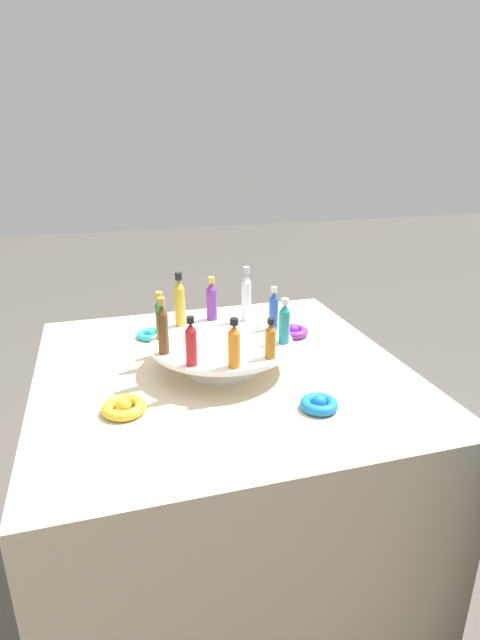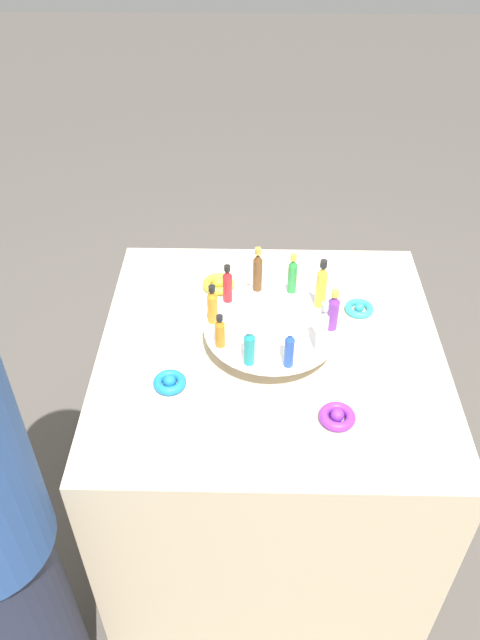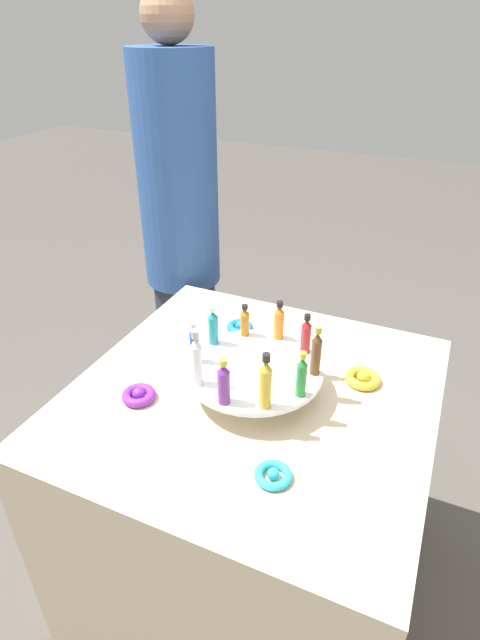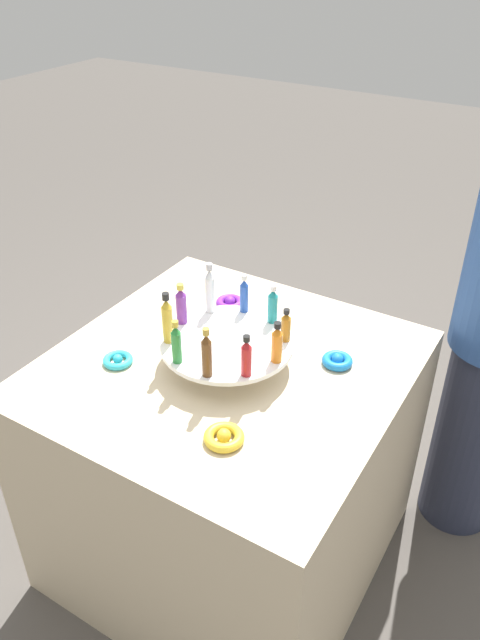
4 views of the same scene
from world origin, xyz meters
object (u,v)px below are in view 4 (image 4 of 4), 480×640
object	(u,v)px
display_stand	(227,348)
bottle_clear	(210,290)
bottle_red	(246,357)
bottle_teal	(273,305)
bottle_amber	(286,326)
bottle_green	(176,343)
ribbon_bow_teal	(118,360)
bottle_orange	(277,344)
ribbon_bow_purple	(230,303)
ribbon_bow_gold	(224,437)
ribbon_bow_blue	(337,360)
bottle_blue	(244,295)
bottle_purple	(181,305)
bottle_brown	(207,354)
bottle_gold	(167,320)

from	to	relation	value
display_stand	bottle_clear	world-z (taller)	bottle_clear
bottle_red	bottle_teal	size ratio (longest dim) A/B	1.00
bottle_amber	display_stand	bearing A→B (deg)	122.11
bottle_red	bottle_green	distance (m)	0.17
bottle_amber	ribbon_bow_teal	bearing A→B (deg)	121.25
bottle_orange	bottle_teal	distance (m)	0.17
bottle_orange	ribbon_bow_purple	size ratio (longest dim) A/B	1.31
bottle_clear	ribbon_bow_purple	world-z (taller)	bottle_clear
bottle_clear	bottle_amber	bearing A→B (deg)	-93.89
bottle_orange	display_stand	bearing A→B (deg)	86.11
bottle_red	bottle_teal	world-z (taller)	same
ribbon_bow_gold	ribbon_bow_blue	bearing A→B (deg)	-14.20
ribbon_bow_teal	bottle_teal	bearing A→B (deg)	-46.66
bottle_blue	ribbon_bow_gold	world-z (taller)	bottle_blue
bottle_teal	bottle_clear	distance (m)	0.17
display_stand	bottle_purple	world-z (taller)	bottle_purple
display_stand	bottle_brown	distance (m)	0.17
bottle_orange	ribbon_bow_gold	distance (m)	0.26
display_stand	ribbon_bow_blue	bearing A→B (deg)	-59.20
bottle_red	bottle_teal	bearing A→B (deg)	14.11
display_stand	ribbon_bow_gold	bearing A→B (deg)	-149.20
bottle_amber	bottle_clear	xyz separation A→B (m)	(0.02, 0.24, 0.02)
display_stand	ribbon_bow_purple	world-z (taller)	display_stand
bottle_amber	ribbon_bow_blue	xyz separation A→B (m)	(0.07, -0.12, -0.10)
ribbon_bow_teal	bottle_red	bearing A→B (deg)	-81.87
display_stand	bottle_clear	size ratio (longest dim) A/B	2.34
bottle_brown	ribbon_bow_blue	bearing A→B (deg)	-35.83
bottle_orange	bottle_purple	xyz separation A→B (m)	(0.02, 0.29, 0.00)
bottle_red	ribbon_bow_blue	xyz separation A→B (m)	(0.24, -0.13, -0.11)
bottle_gold	ribbon_bow_gold	xyz separation A→B (m)	(-0.17, -0.27, -0.13)
bottle_gold	bottle_brown	world-z (taller)	bottle_gold
ribbon_bow_blue	bottle_gold	bearing A→B (deg)	121.25
bottle_red	bottle_gold	size ratio (longest dim) A/B	0.78
ribbon_bow_blue	ribbon_bow_purple	world-z (taller)	same
bottle_red	bottle_purple	distance (m)	0.28
bottle_blue	ribbon_bow_blue	size ratio (longest dim) A/B	1.39
bottle_red	bottle_blue	world-z (taller)	bottle_blue
bottle_teal	bottle_blue	bearing A→B (deg)	86.11
bottle_brown	bottle_gold	bearing A→B (deg)	68.11
bottle_orange	bottle_purple	size ratio (longest dim) A/B	0.95
ribbon_bow_teal	ribbon_bow_gold	distance (m)	0.40
bottle_teal	bottle_green	xyz separation A→B (m)	(-0.27, 0.11, 0.00)
bottle_purple	bottle_brown	size ratio (longest dim) A/B	0.88
bottle_purple	ribbon_bow_gold	bearing A→B (deg)	-130.98
bottle_red	bottle_purple	xyz separation A→B (m)	(0.10, 0.26, 0.00)
bottle_blue	ribbon_bow_teal	xyz separation A→B (m)	(-0.29, 0.21, -0.11)
ribbon_bow_gold	ribbon_bow_blue	distance (m)	0.40
bottle_amber	ribbon_bow_purple	world-z (taller)	bottle_amber
ribbon_bow_blue	bottle_orange	bearing A→B (deg)	148.01
ribbon_bow_teal	bottle_brown	bearing A→B (deg)	-89.46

